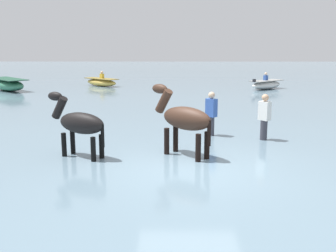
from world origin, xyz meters
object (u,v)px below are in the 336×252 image
object	(u,v)px
horse_trailing_dark_bay	(184,120)
person_onlooker_left	(211,117)
boat_distant_west	(8,85)
boat_near_starboard	(101,82)
boat_distant_east	(266,85)
horse_lead_black	(79,125)
person_wading_mid	(264,121)

from	to	relation	value
horse_trailing_dark_bay	person_onlooker_left	distance (m)	2.46
horse_trailing_dark_bay	boat_distant_west	bearing A→B (deg)	125.28
boat_distant_west	person_onlooker_left	size ratio (longest dim) A/B	2.05
boat_near_starboard	boat_distant_east	world-z (taller)	boat_distant_east
horse_lead_black	person_wading_mid	world-z (taller)	horse_lead_black
horse_trailing_dark_bay	person_wading_mid	bearing A→B (deg)	36.00
horse_lead_black	person_onlooker_left	bearing A→B (deg)	34.81
horse_lead_black	boat_distant_west	bearing A→B (deg)	117.64
boat_distant_west	boat_distant_east	world-z (taller)	boat_distant_east
boat_distant_west	person_wading_mid	distance (m)	17.53
horse_lead_black	boat_distant_west	distance (m)	16.09
horse_trailing_dark_bay	boat_distant_east	size ratio (longest dim) A/B	0.83
boat_near_starboard	person_wading_mid	world-z (taller)	person_wading_mid
boat_near_starboard	person_wading_mid	distance (m)	16.76
person_wading_mid	boat_near_starboard	bearing A→B (deg)	115.68
horse_lead_black	boat_near_starboard	size ratio (longest dim) A/B	0.72
person_onlooker_left	person_wading_mid	distance (m)	1.57
horse_lead_black	boat_distant_east	size ratio (longest dim) A/B	0.76
horse_trailing_dark_bay	horse_lead_black	bearing A→B (deg)	-177.46
horse_lead_black	boat_near_starboard	bearing A→B (deg)	97.94
person_onlooker_left	boat_distant_west	bearing A→B (deg)	132.56
boat_distant_east	person_wading_mid	distance (m)	13.74
boat_near_starboard	person_onlooker_left	distance (m)	15.66
boat_distant_east	person_wading_mid	world-z (taller)	person_wading_mid
horse_trailing_dark_bay	person_onlooker_left	bearing A→B (deg)	68.62
horse_lead_black	person_wading_mid	bearing A→B (deg)	20.44
boat_near_starboard	boat_distant_east	xyz separation A→B (m)	(10.43, -1.73, 0.02)
horse_lead_black	boat_distant_west	size ratio (longest dim) A/B	0.56
horse_lead_black	person_onlooker_left	world-z (taller)	horse_lead_black
horse_lead_black	boat_distant_east	xyz separation A→B (m)	(8.07, 15.19, -0.53)
horse_trailing_dark_bay	boat_near_starboard	world-z (taller)	horse_trailing_dark_bay
person_onlooker_left	person_wading_mid	xyz separation A→B (m)	(1.47, -0.56, 0.00)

